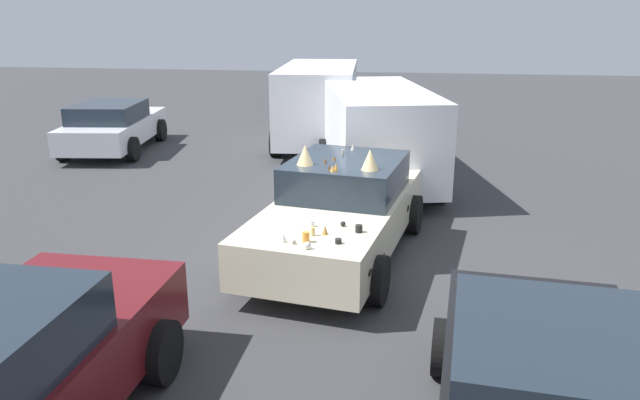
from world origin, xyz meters
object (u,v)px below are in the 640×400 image
art_car_decorated (341,210)px  parked_van_far_left (319,101)px  parked_sedan_near_left (113,126)px  parked_van_row_back_center (377,131)px

art_car_decorated → parked_van_far_left: (8.01, 1.57, 0.51)m
art_car_decorated → parked_sedan_near_left: size_ratio=1.09×
art_car_decorated → parked_van_far_left: parked_van_far_left is taller
art_car_decorated → parked_van_row_back_center: bearing=-174.8°
art_car_decorated → parked_sedan_near_left: 9.50m
art_car_decorated → parked_sedan_near_left: art_car_decorated is taller
art_car_decorated → parked_van_row_back_center: (4.18, -0.30, 0.45)m
parked_van_far_left → parked_van_row_back_center: bearing=22.0°
art_car_decorated → parked_van_far_left: size_ratio=0.93×
parked_sedan_near_left → parked_van_row_back_center: bearing=-114.6°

